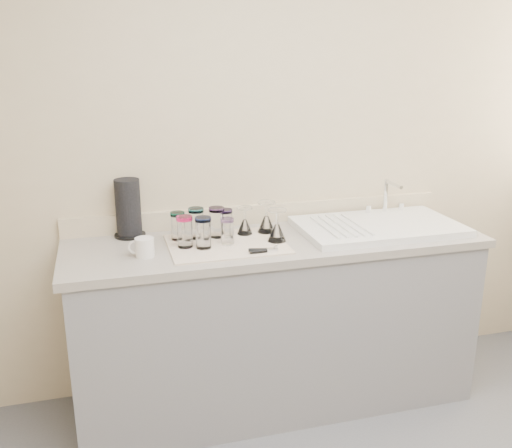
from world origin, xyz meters
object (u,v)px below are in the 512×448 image
object	(u,v)px
goblet_back_left	(245,225)
goblet_back_right	(266,222)
tumbler_teal	(178,226)
tumbler_magenta	(185,231)
tumbler_blue	(203,232)
tumbler_extra	(226,222)
paper_towel_roll	(128,209)
tumbler_cyan	(196,223)
goblet_front_right	(277,230)
white_mug	(144,247)
sink_unit	(378,226)
can_opener	(264,250)
tumbler_lavender	(227,231)
tumbler_purple	(217,222)

from	to	relation	value
goblet_back_left	goblet_back_right	world-z (taller)	goblet_back_right
tumbler_teal	tumbler_magenta	world-z (taller)	tumbler_magenta
tumbler_teal	tumbler_blue	size ratio (longest dim) A/B	0.92
tumbler_blue	tumbler_extra	bearing A→B (deg)	47.55
tumbler_blue	paper_towel_roll	distance (m)	0.44
paper_towel_roll	goblet_back_right	bearing A→B (deg)	-11.86
tumbler_cyan	goblet_front_right	size ratio (longest dim) A/B	0.95
goblet_back_right	goblet_front_right	world-z (taller)	same
tumbler_teal	paper_towel_roll	bearing A→B (deg)	148.13
white_mug	tumbler_cyan	bearing A→B (deg)	33.59
sink_unit	can_opener	bearing A→B (deg)	-163.90
paper_towel_roll	tumbler_cyan	bearing A→B (deg)	-24.04
tumbler_blue	goblet_back_right	xyz separation A→B (m)	(0.35, 0.16, -0.02)
tumbler_magenta	tumbler_lavender	bearing A→B (deg)	-2.78
goblet_front_right	tumbler_blue	bearing A→B (deg)	-179.17
goblet_back_right	tumbler_blue	bearing A→B (deg)	-156.05
tumbler_lavender	goblet_back_left	distance (m)	0.18
sink_unit	paper_towel_roll	size ratio (longest dim) A/B	2.83
tumbler_cyan	goblet_front_right	xyz separation A→B (m)	(0.36, -0.15, -0.02)
tumbler_cyan	goblet_front_right	world-z (taller)	goblet_front_right
goblet_front_right	paper_towel_roll	size ratio (longest dim) A/B	0.55
tumbler_lavender	tumbler_extra	bearing A→B (deg)	80.92
tumbler_blue	tumbler_magenta	bearing A→B (deg)	155.04
tumbler_purple	tumbler_lavender	world-z (taller)	tumbler_purple
tumbler_teal	tumbler_cyan	bearing A→B (deg)	-0.76
tumbler_teal	tumbler_extra	size ratio (longest dim) A/B	1.01
tumbler_teal	tumbler_purple	world-z (taller)	tumbler_purple
tumbler_teal	tumbler_lavender	xyz separation A→B (m)	(0.22, -0.13, -0.01)
sink_unit	can_opener	size ratio (longest dim) A/B	6.12
tumbler_cyan	goblet_back_right	xyz separation A→B (m)	(0.36, -0.00, -0.02)
tumbler_cyan	paper_towel_roll	bearing A→B (deg)	155.96
tumbler_magenta	goblet_front_right	world-z (taller)	goblet_front_right
tumbler_lavender	goblet_back_right	bearing A→B (deg)	28.94
goblet_front_right	tumbler_extra	bearing A→B (deg)	146.23
tumbler_lavender	white_mug	size ratio (longest dim) A/B	0.98
tumbler_extra	goblet_back_right	size ratio (longest dim) A/B	0.86
tumbler_magenta	tumbler_purple	bearing A→B (deg)	32.02
tumbler_magenta	paper_towel_roll	distance (m)	0.36
tumbler_cyan	can_opener	bearing A→B (deg)	-48.07
tumbler_blue	tumbler_lavender	bearing A→B (deg)	13.12
tumbler_teal	goblet_back_left	distance (m)	0.33
tumbler_teal	tumbler_blue	xyz separation A→B (m)	(0.10, -0.16, 0.01)
tumbler_magenta	white_mug	distance (m)	0.21
tumbler_teal	tumbler_extra	bearing A→B (deg)	-1.39
can_opener	tumbler_teal	bearing A→B (deg)	140.37
tumbler_magenta	paper_towel_roll	bearing A→B (deg)	132.66
tumbler_lavender	goblet_front_right	bearing A→B (deg)	-5.39
tumbler_purple	paper_towel_roll	world-z (taller)	paper_towel_roll
goblet_back_left	goblet_back_right	xyz separation A→B (m)	(0.11, -0.00, 0.01)
tumbler_lavender	goblet_back_left	size ratio (longest dim) A/B	0.91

